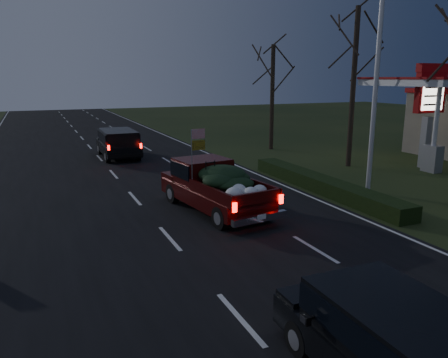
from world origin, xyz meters
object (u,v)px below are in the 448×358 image
object	(u,v)px
gas_price_pylon	(430,98)
pickup_truck	(215,184)
lead_suv	(118,141)
rear_suv	(403,345)
light_pole	(378,62)

from	to	relation	value
gas_price_pylon	pickup_truck	size ratio (longest dim) A/B	1.02
lead_suv	rear_suv	distance (m)	22.83
gas_price_pylon	lead_suv	distance (m)	17.99
gas_price_pylon	pickup_truck	xyz separation A→B (m)	(-13.60, -2.80, -2.74)
light_pole	gas_price_pylon	size ratio (longest dim) A/B	1.64
light_pole	lead_suv	distance (m)	15.89
light_pole	gas_price_pylon	distance (m)	7.36
lead_suv	rear_suv	bearing A→B (deg)	-89.14
light_pole	pickup_truck	bearing A→B (deg)	178.42
light_pole	rear_suv	xyz separation A→B (m)	(-8.27, -10.06, -4.53)
pickup_truck	lead_suv	world-z (taller)	pickup_truck
lead_suv	pickup_truck	bearing A→B (deg)	-83.68
light_pole	gas_price_pylon	xyz separation A→B (m)	(6.50, 2.99, -1.71)
gas_price_pylon	rear_suv	size ratio (longest dim) A/B	1.27
light_pole	rear_suv	size ratio (longest dim) A/B	2.08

